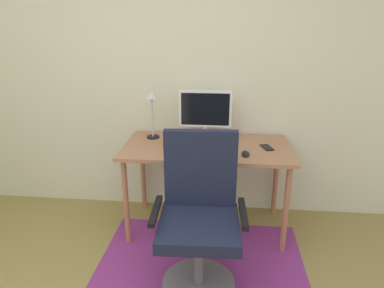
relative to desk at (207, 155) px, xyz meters
The scene contains 10 objects.
wall_back 0.88m from the desk, 138.29° to the left, with size 6.00×0.10×2.60m, color beige.
area_rug 0.95m from the desk, 90.37° to the right, with size 1.54×1.42×0.01m, color #832F78.
desk is the anchor object (origin of this frame).
monitor 0.38m from the desk, 98.43° to the left, with size 0.45×0.18×0.42m.
keyboard 0.24m from the desk, 89.58° to the right, with size 0.43×0.13×0.02m, color black.
computer_mouse 0.37m from the desk, 32.26° to the right, with size 0.06×0.10×0.03m, color black.
coffee_cup 0.34m from the desk, behind, with size 0.09×0.09×0.10m, color maroon.
cell_phone 0.49m from the desk, ahead, with size 0.07×0.14×0.01m, color black.
desk_lamp 0.63m from the desk, 161.06° to the left, with size 0.11×0.11×0.41m.
office_chair 0.73m from the desk, 90.60° to the right, with size 0.61×0.54×1.06m.
Camera 1 is at (0.61, -0.90, 1.72)m, focal length 32.29 mm.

